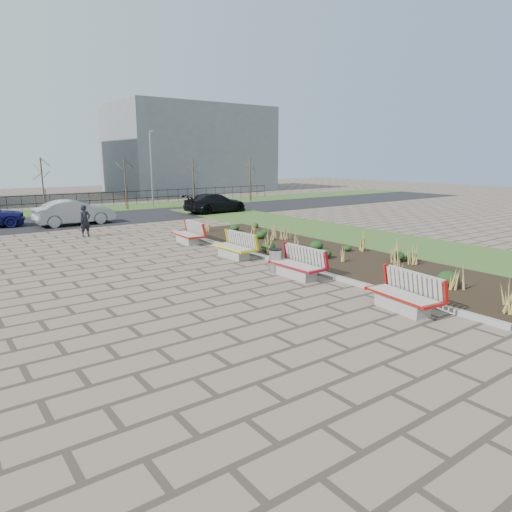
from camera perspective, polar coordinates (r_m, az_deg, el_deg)
ground at (r=11.84m, az=2.73°, el=-7.66°), size 120.00×120.00×0.00m
planting_bed at (r=19.45m, az=7.85°, el=0.30°), size 4.50×18.00×0.10m
planting_curb at (r=17.93m, az=2.47°, el=-0.52°), size 0.16×18.00×0.15m
grass_verge_near at (r=22.96m, az=16.43°, el=1.66°), size 5.00×38.00×0.04m
grass_verge_far at (r=37.53m, az=-25.27°, el=4.92°), size 80.00×5.00×0.04m
road at (r=31.70m, az=-23.13°, el=3.95°), size 80.00×7.00×0.02m
bench_a at (r=12.77m, az=17.84°, el=-4.41°), size 1.15×2.19×1.00m
bench_b at (r=15.57m, az=5.03°, el=-0.92°), size 0.95×2.12×1.00m
bench_c at (r=18.60m, az=-2.85°, el=1.27°), size 0.96×2.13×1.00m
bench_d at (r=22.01m, az=-8.61°, el=2.86°), size 1.04×2.15×1.00m
litter_bin at (r=16.27m, az=2.41°, el=-0.61°), size 0.44×0.44×0.84m
pedestrian at (r=25.12m, az=-20.57°, el=4.12°), size 0.69×0.55×1.66m
car_silver at (r=29.86m, az=-21.75°, el=5.09°), size 4.63×1.76×1.51m
car_black at (r=34.11m, az=-5.10°, el=6.61°), size 4.96×2.25×1.41m
tree_c at (r=35.90m, az=-25.09°, el=7.90°), size 1.40×1.40×4.00m
tree_d at (r=37.54m, az=-16.01°, el=8.71°), size 1.40×1.40×4.00m
tree_e at (r=40.02m, az=-7.84°, el=9.25°), size 1.40×1.40×4.00m
tree_f at (r=43.19m, az=-0.73°, el=9.57°), size 1.40×1.40×4.00m
lamp_east at (r=37.78m, az=-12.94°, el=10.41°), size 0.24×0.60×6.00m
railing_fence at (r=38.94m, az=-25.79°, el=6.01°), size 44.00×0.10×1.20m
building_grey at (r=57.42m, az=-8.30°, el=13.05°), size 18.00×12.00×10.00m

